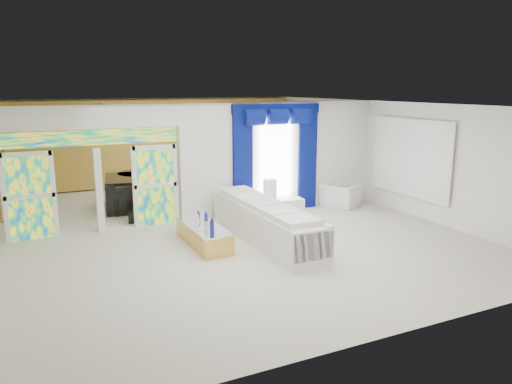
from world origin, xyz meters
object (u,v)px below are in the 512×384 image
white_sofa (265,224)px  coffee_table (204,235)px  console_table (280,207)px  armchair (340,195)px  grand_piano (131,192)px

white_sofa → coffee_table: (-1.35, 0.30, -0.18)m
console_table → white_sofa: bearing=-126.9°
armchair → coffee_table: bearing=81.5°
white_sofa → grand_piano: size_ratio=2.31×
console_table → armchair: size_ratio=1.28×
coffee_table → console_table: same height
white_sofa → armchair: white_sofa is taller
white_sofa → console_table: (1.34, 1.79, -0.18)m
grand_piano → armchair: bearing=-14.1°
coffee_table → grand_piano: bearing=100.3°
white_sofa → coffee_table: white_sofa is taller
coffee_table → grand_piano: 4.12m
coffee_table → armchair: size_ratio=1.92×
armchair → grand_piano: bearing=38.6°
coffee_table → console_table: 3.08m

